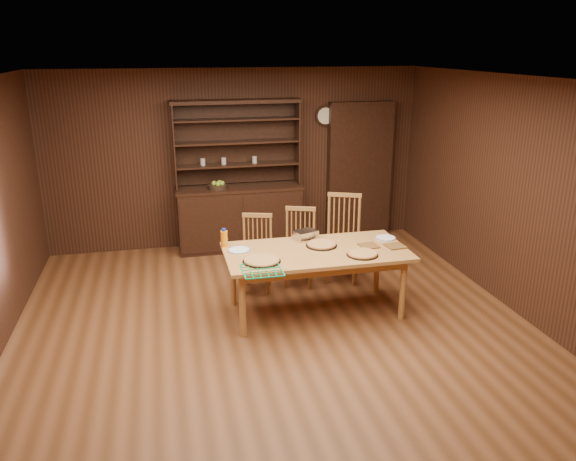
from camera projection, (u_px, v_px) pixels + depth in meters
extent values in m
plane|color=brown|center=(278.00, 334.00, 5.92)|extent=(6.00, 6.00, 0.00)
plane|color=white|center=(277.00, 80.00, 5.10)|extent=(6.00, 6.00, 0.00)
plane|color=#3C2113|center=(236.00, 159.00, 8.29)|extent=(5.50, 0.00, 5.50)
plane|color=#3C2113|center=(404.00, 391.00, 2.74)|extent=(5.50, 0.00, 5.50)
plane|color=#3C2113|center=(525.00, 200.00, 6.09)|extent=(0.00, 6.00, 6.00)
cube|color=black|center=(240.00, 219.00, 8.31)|extent=(1.80, 0.50, 0.90)
cube|color=black|center=(239.00, 188.00, 8.17)|extent=(1.84, 0.52, 0.04)
cube|color=black|center=(236.00, 142.00, 8.18)|extent=(1.80, 0.02, 1.20)
cube|color=black|center=(174.00, 146.00, 7.85)|extent=(0.02, 0.32, 1.20)
cube|color=black|center=(297.00, 142.00, 8.23)|extent=(0.02, 0.32, 1.20)
cube|color=black|center=(236.00, 101.00, 7.85)|extent=(1.84, 0.34, 0.05)
cylinder|color=#ADA393|center=(203.00, 162.00, 8.01)|extent=(0.07, 0.07, 0.10)
cylinder|color=#ADA393|center=(224.00, 161.00, 8.07)|extent=(0.07, 0.07, 0.10)
cube|color=black|center=(359.00, 171.00, 8.68)|extent=(1.00, 0.18, 2.10)
cylinder|color=black|center=(325.00, 116.00, 8.35)|extent=(0.30, 0.04, 0.30)
cylinder|color=#ECE8C9|center=(326.00, 116.00, 8.32)|extent=(0.24, 0.01, 0.24)
cube|color=#CB8B46|center=(316.00, 252.00, 6.19)|extent=(2.02, 1.01, 0.04)
cylinder|color=#CB8B46|center=(243.00, 306.00, 5.77)|extent=(0.07, 0.07, 0.71)
cylinder|color=#CB8B46|center=(233.00, 277.00, 6.48)|extent=(0.07, 0.07, 0.71)
cylinder|color=#CB8B46|center=(403.00, 290.00, 6.15)|extent=(0.07, 0.07, 0.71)
cylinder|color=#CB8B46|center=(377.00, 264.00, 6.85)|extent=(0.07, 0.07, 0.71)
cube|color=#A87839|center=(256.00, 260.00, 6.88)|extent=(0.48, 0.46, 0.04)
cylinder|color=#A87839|center=(243.00, 280.00, 6.82)|extent=(0.03, 0.03, 0.37)
cylinder|color=#A87839|center=(246.00, 271.00, 7.08)|extent=(0.03, 0.03, 0.37)
cylinder|color=#A87839|center=(267.00, 280.00, 6.80)|extent=(0.03, 0.03, 0.37)
cylinder|color=#A87839|center=(270.00, 272.00, 7.06)|extent=(0.03, 0.03, 0.37)
cube|color=#A87839|center=(257.00, 215.00, 6.86)|extent=(0.36, 0.14, 0.05)
cube|color=#A87839|center=(299.00, 254.00, 7.04)|extent=(0.51, 0.50, 0.04)
cylinder|color=#A87839|center=(285.00, 273.00, 6.99)|extent=(0.03, 0.03, 0.39)
cylinder|color=#A87839|center=(288.00, 265.00, 7.26)|extent=(0.03, 0.03, 0.39)
cylinder|color=#A87839|center=(310.00, 275.00, 6.96)|extent=(0.03, 0.03, 0.39)
cylinder|color=#A87839|center=(312.00, 266.00, 7.23)|extent=(0.03, 0.03, 0.39)
cube|color=#A87839|center=(301.00, 209.00, 7.02)|extent=(0.37, 0.16, 0.05)
cube|color=#A87839|center=(342.00, 245.00, 7.17)|extent=(0.59, 0.58, 0.04)
cylinder|color=#A87839|center=(327.00, 267.00, 7.12)|extent=(0.04, 0.04, 0.45)
cylinder|color=#A87839|center=(329.00, 258.00, 7.43)|extent=(0.04, 0.04, 0.45)
cylinder|color=#A87839|center=(354.00, 269.00, 7.07)|extent=(0.04, 0.04, 0.45)
cylinder|color=#A87839|center=(356.00, 259.00, 7.37)|extent=(0.04, 0.04, 0.45)
cube|color=#A87839|center=(345.00, 195.00, 7.15)|extent=(0.41, 0.20, 0.05)
cylinder|color=black|center=(262.00, 261.00, 5.86)|extent=(0.40, 0.40, 0.01)
cylinder|color=tan|center=(262.00, 260.00, 5.85)|extent=(0.37, 0.37, 0.02)
torus|color=#D0854A|center=(262.00, 260.00, 5.85)|extent=(0.38, 0.38, 0.03)
cylinder|color=black|center=(362.00, 255.00, 6.04)|extent=(0.34, 0.34, 0.01)
cylinder|color=tan|center=(362.00, 253.00, 6.03)|extent=(0.32, 0.32, 0.02)
torus|color=#D0854A|center=(362.00, 253.00, 6.03)|extent=(0.32, 0.32, 0.03)
cylinder|color=black|center=(321.00, 246.00, 6.32)|extent=(0.35, 0.35, 0.01)
cylinder|color=tan|center=(321.00, 244.00, 6.31)|extent=(0.32, 0.32, 0.02)
torus|color=#D0854A|center=(321.00, 244.00, 6.31)|extent=(0.33, 0.33, 0.03)
cylinder|color=white|center=(239.00, 250.00, 6.17)|extent=(0.25, 0.25, 0.01)
torus|color=#323C97|center=(239.00, 250.00, 6.17)|extent=(0.25, 0.25, 0.01)
cylinder|color=white|center=(385.00, 238.00, 6.56)|extent=(0.24, 0.24, 0.01)
torus|color=#323C97|center=(385.00, 238.00, 6.56)|extent=(0.24, 0.24, 0.01)
cube|color=silver|center=(305.00, 235.00, 6.53)|extent=(0.31, 0.27, 0.10)
cylinder|color=orange|center=(224.00, 239.00, 6.28)|extent=(0.08, 0.08, 0.18)
cylinder|color=navy|center=(224.00, 230.00, 6.24)|extent=(0.04, 0.04, 0.03)
cube|color=#AA131D|center=(395.00, 246.00, 6.29)|extent=(0.23, 0.23, 0.02)
cube|color=#AA131D|center=(369.00, 246.00, 6.30)|extent=(0.21, 0.21, 0.01)
cylinder|color=black|center=(218.00, 187.00, 8.04)|extent=(0.27, 0.27, 0.06)
sphere|color=#84B02F|center=(214.00, 183.00, 8.01)|extent=(0.08, 0.08, 0.08)
sphere|color=#84B02F|center=(219.00, 183.00, 8.06)|extent=(0.08, 0.08, 0.08)
sphere|color=#84B02F|center=(218.00, 184.00, 7.98)|extent=(0.08, 0.08, 0.08)
sphere|color=#84B02F|center=(222.00, 183.00, 8.02)|extent=(0.08, 0.08, 0.08)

